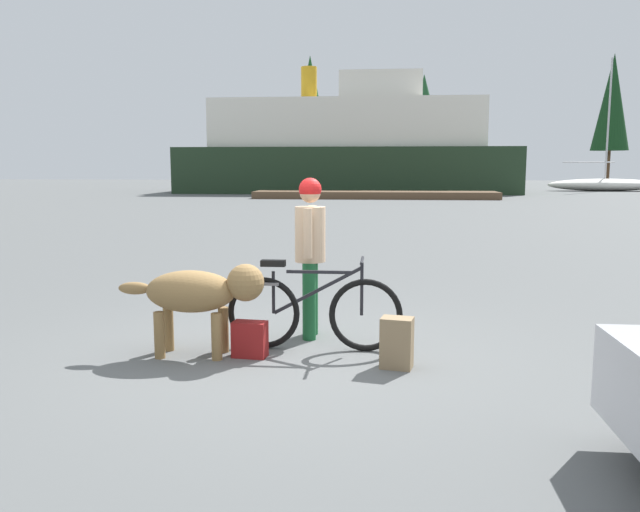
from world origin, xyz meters
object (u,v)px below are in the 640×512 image
Objects in this scene: backpack at (397,343)px; ferry_boat at (349,149)px; dog at (200,293)px; sailboat_moored at (605,184)px; handbag_pannier at (250,339)px; bicycle at (313,311)px; person_cyclist at (310,243)px.

ferry_boat is (-2.57, 39.91, 2.80)m from backpack.
sailboat_moored is at bearing 67.51° from dog.
dog is 3.07× the size of backpack.
dog is 4.15× the size of handbag_pannier.
bicycle is 46.11m from sailboat_moored.
sailboat_moored is (16.85, 42.92, 0.11)m from bicycle.
bicycle is at bearing -87.44° from ferry_boat.
backpack is at bearing -8.25° from handbag_pannier.
sailboat_moored is at bearing 69.73° from backpack.
handbag_pannier is 0.02× the size of ferry_boat.
backpack is 1.40m from handbag_pannier.
dog is at bearing -88.96° from ferry_boat.
bicycle reaches higher than dog.
ferry_boat is at bearing 91.72° from handbag_pannier.
bicycle is 0.68m from handbag_pannier.
ferry_boat is (-1.68, 38.93, 2.02)m from person_cyclist.
person_cyclist is 0.07× the size of ferry_boat.
handbag_pannier is at bearing -0.26° from dog.
bicycle is at bearing -80.57° from person_cyclist.
handbag_pannier is at bearing -152.70° from bicycle.
person_cyclist is at bearing 57.58° from handbag_pannier.
bicycle is 5.06× the size of handbag_pannier.
bicycle is 1.22× the size of dog.
backpack is 1.35× the size of handbag_pannier.
person_cyclist reaches higher than backpack.
dog is at bearing 179.74° from handbag_pannier.
person_cyclist reaches higher than bicycle.
person_cyclist is 0.18× the size of sailboat_moored.
backpack is (1.86, -0.20, -0.38)m from dog.
ferry_boat is (-1.76, 39.41, 2.64)m from bicycle.
backpack is (0.89, -0.98, -0.78)m from person_cyclist.
bicycle is 0.79m from person_cyclist.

